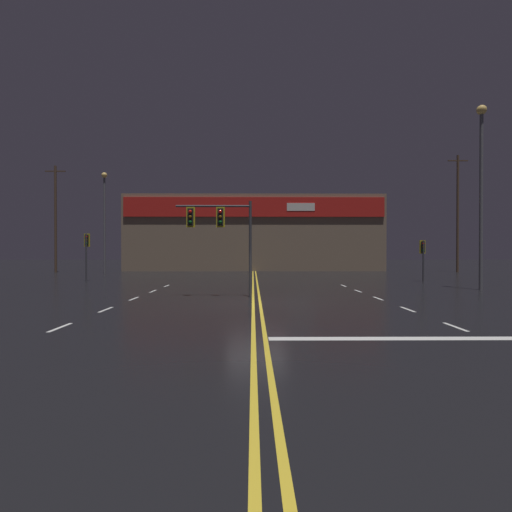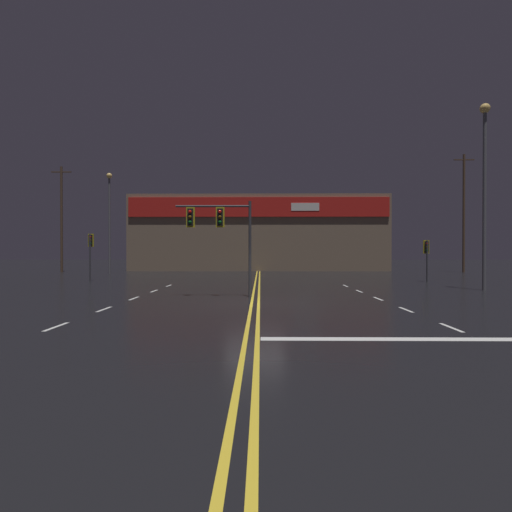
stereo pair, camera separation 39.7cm
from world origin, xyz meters
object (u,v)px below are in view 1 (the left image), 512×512
object	(u,v)px
traffic_signal_corner_northwest	(87,246)
streetlight_near_right	(481,174)
streetlight_median_approach	(104,210)
traffic_signal_corner_northeast	(423,251)
traffic_signal_median	(219,225)

from	to	relation	value
traffic_signal_corner_northwest	streetlight_near_right	bearing A→B (deg)	-15.66
traffic_signal_corner_northwest	streetlight_median_approach	distance (m)	11.67
traffic_signal_corner_northeast	streetlight_near_right	bearing A→B (deg)	-84.95
traffic_signal_median	traffic_signal_corner_northwest	world-z (taller)	traffic_signal_median
traffic_signal_median	streetlight_median_approach	bearing A→B (deg)	122.19
traffic_signal_median	streetlight_near_right	bearing A→B (deg)	13.36
traffic_signal_corner_northeast	streetlight_median_approach	distance (m)	30.41
traffic_signal_median	traffic_signal_corner_northwest	size ratio (longest dim) A/B	1.30
streetlight_near_right	streetlight_median_approach	size ratio (longest dim) A/B	1.03
traffic_signal_corner_northwest	traffic_signal_median	bearing A→B (deg)	-44.69
traffic_signal_median	streetlight_median_approach	distance (m)	25.55
streetlight_median_approach	streetlight_near_right	bearing A→B (deg)	-32.23
traffic_signal_median	streetlight_median_approach	world-z (taller)	streetlight_median_approach
traffic_signal_corner_northeast	traffic_signal_corner_northwest	world-z (taller)	traffic_signal_corner_northwest
traffic_signal_corner_northeast	streetlight_median_approach	xyz separation A→B (m)	(-27.87, 11.38, 4.28)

